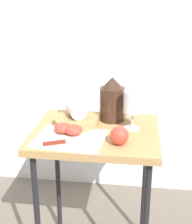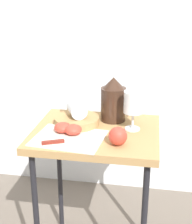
# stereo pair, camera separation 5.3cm
# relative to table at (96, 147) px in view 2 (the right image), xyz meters

# --- Properties ---
(curtain_drape) EXTENTS (2.40, 0.03, 1.99)m
(curtain_drape) POSITION_rel_table_xyz_m (0.00, 0.65, 0.40)
(curtain_drape) COLOR white
(curtain_drape) RESTS_ON ground_plane
(table) EXTENTS (0.52, 0.43, 0.67)m
(table) POSITION_rel_table_xyz_m (0.00, 0.00, 0.00)
(table) COLOR #AD8451
(table) RESTS_ON ground_plane
(linen_napkin) EXTENTS (0.29, 0.24, 0.00)m
(linen_napkin) POSITION_rel_table_xyz_m (-0.09, -0.10, 0.08)
(linen_napkin) COLOR silver
(linen_napkin) RESTS_ON table
(basket_tray) EXTENTS (0.19, 0.19, 0.03)m
(basket_tray) POSITION_rel_table_xyz_m (-0.09, 0.04, 0.09)
(basket_tray) COLOR #AD8451
(basket_tray) RESTS_ON table
(pitcher) EXTENTS (0.16, 0.11, 0.20)m
(pitcher) POSITION_rel_table_xyz_m (0.06, 0.12, 0.15)
(pitcher) COLOR #382319
(pitcher) RESTS_ON table
(wine_glass_upright) EXTENTS (0.08, 0.08, 0.16)m
(wine_glass_upright) POSITION_rel_table_xyz_m (0.15, 0.03, 0.19)
(wine_glass_upright) COLOR silver
(wine_glass_upright) RESTS_ON table
(wine_glass_tipped_near) EXTENTS (0.13, 0.16, 0.07)m
(wine_glass_tipped_near) POSITION_rel_table_xyz_m (-0.09, 0.05, 0.15)
(wine_glass_tipped_near) COLOR silver
(wine_glass_tipped_near) RESTS_ON basket_tray
(apple_half_left) EXTENTS (0.07, 0.07, 0.04)m
(apple_half_left) POSITION_rel_table_xyz_m (-0.13, -0.05, 0.10)
(apple_half_left) COLOR #CC3D2D
(apple_half_left) RESTS_ON linen_napkin
(apple_half_right) EXTENTS (0.07, 0.07, 0.04)m
(apple_half_right) POSITION_rel_table_xyz_m (-0.08, -0.06, 0.10)
(apple_half_right) COLOR #CC3D2D
(apple_half_right) RESTS_ON linen_napkin
(apple_whole) EXTENTS (0.07, 0.07, 0.07)m
(apple_whole) POSITION_rel_table_xyz_m (0.10, -0.12, 0.11)
(apple_whole) COLOR #CC3D2D
(apple_whole) RESTS_ON table
(knife) EXTENTS (0.22, 0.11, 0.01)m
(knife) POSITION_rel_table_xyz_m (-0.10, -0.14, 0.08)
(knife) COLOR silver
(knife) RESTS_ON linen_napkin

